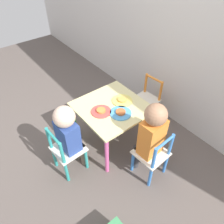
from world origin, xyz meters
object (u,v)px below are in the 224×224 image
Objects in this scene: plate_right at (121,113)px; chair_blue at (153,156)px; child_front at (69,132)px; plate_back at (122,100)px; kids_table at (112,112)px; plate_front at (101,111)px; child_right at (151,134)px; chair_orange at (147,100)px; chair_teal at (66,151)px.

chair_blue is at bearing 3.94° from plate_right.
child_front is 3.72× the size of plate_back.
plate_front is (-0.00, -0.13, 0.07)m from kids_table.
child_right is 0.35m from plate_right.
chair_blue is at bearing -10.34° from plate_back.
child_front reaches higher than chair_orange.
child_right is at bearing 3.01° from kids_table.
chair_blue is 0.24m from child_right.
plate_front is at bearing -89.06° from child_front.
plate_back is at bearing -90.50° from chair_teal.
child_front is (0.02, -0.48, 0.04)m from kids_table.
plate_front reaches higher than kids_table.
chair_orange is at bearing 95.81° from plate_back.
plate_back is at bearing 90.00° from kids_table.
plate_front is (-0.02, 0.41, 0.23)m from chair_teal.
chair_orange is at bearing -137.48° from child_right.
chair_orange is 2.63× the size of plate_right.
child_right is at bearing -131.55° from chair_teal.
child_right is 0.49m from plate_back.
chair_teal is 0.70m from plate_back.
chair_blue is 0.76m from chair_teal.
child_right reaches higher than child_front.
chair_blue is (0.54, 0.03, -0.15)m from kids_table.
kids_table is 0.49m from child_right.
plate_right is 0.18m from plate_back.
plate_back is (0.00, 0.25, -0.00)m from plate_front.
chair_orange is at bearing -89.09° from chair_teal.
chair_teal is at bearing -45.20° from chair_blue.
chair_teal is at bearing -100.72° from plate_right.
chair_blue is at bearing 3.01° from kids_table.
child_right reaches higher than kids_table.
kids_table is at bearing 180.00° from plate_right.
plate_back is (-0.13, 0.13, -0.00)m from plate_right.
chair_blue is at bearing 16.05° from plate_front.
chair_orange is 0.47m from plate_back.
chair_teal is 2.63× the size of plate_right.
chair_teal is (-0.51, -0.57, 0.00)m from chair_blue.
chair_blue reaches higher than plate_back.
chair_orange is (-0.07, 1.07, 0.00)m from chair_teal.
child_right is at bearing -90.00° from chair_blue.
child_right reaches higher than chair_teal.
plate_right and plate_front have the same top height.
chair_orange is 0.70× the size of child_front.
kids_table is 0.56m from chair_orange.
child_front is at bearing -87.38° from kids_table.
plate_front is (-0.02, 0.35, 0.03)m from child_front.
chair_blue is at bearing -45.72° from chair_orange.
plate_front is (-0.13, -0.13, 0.00)m from plate_right.
child_right reaches higher than chair_orange.
chair_teal reaches higher than plate_right.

